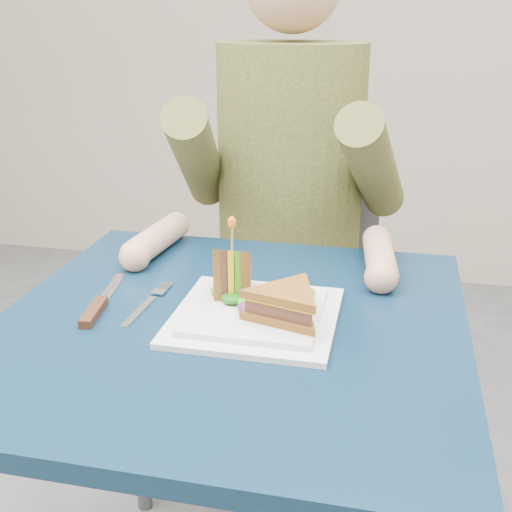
% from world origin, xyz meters
% --- Properties ---
extents(table, '(0.75, 0.75, 0.73)m').
position_xyz_m(table, '(0.00, 0.00, 0.65)').
color(table, '#081C30').
rests_on(table, ground).
extents(chair, '(0.42, 0.40, 0.93)m').
position_xyz_m(chair, '(0.00, 0.66, 0.54)').
color(chair, '#47474C').
rests_on(chair, ground).
extents(diner, '(0.54, 0.59, 0.74)m').
position_xyz_m(diner, '(-0.00, 0.54, 0.91)').
color(diner, '#474B22').
rests_on(diner, chair).
extents(plate, '(0.26, 0.26, 0.02)m').
position_xyz_m(plate, '(0.04, 0.01, 0.74)').
color(plate, white).
rests_on(plate, table).
extents(sandwich_flat, '(0.18, 0.18, 0.05)m').
position_xyz_m(sandwich_flat, '(0.09, -0.01, 0.78)').
color(sandwich_flat, brown).
rests_on(sandwich_flat, plate).
extents(sandwich_upright, '(0.08, 0.13, 0.13)m').
position_xyz_m(sandwich_upright, '(-0.01, 0.06, 0.78)').
color(sandwich_upright, brown).
rests_on(sandwich_upright, plate).
extents(fork, '(0.03, 0.18, 0.01)m').
position_xyz_m(fork, '(-0.15, 0.02, 0.73)').
color(fork, silver).
rests_on(fork, table).
extents(knife, '(0.05, 0.22, 0.02)m').
position_xyz_m(knife, '(-0.22, -0.01, 0.74)').
color(knife, silver).
rests_on(knife, table).
extents(toothpick, '(0.01, 0.01, 0.06)m').
position_xyz_m(toothpick, '(-0.01, 0.06, 0.85)').
color(toothpick, tan).
rests_on(toothpick, sandwich_upright).
extents(toothpick_frill, '(0.01, 0.01, 0.02)m').
position_xyz_m(toothpick_frill, '(-0.01, 0.06, 0.88)').
color(toothpick_frill, orange).
rests_on(toothpick_frill, sandwich_upright).
extents(lettuce_spill, '(0.15, 0.13, 0.02)m').
position_xyz_m(lettuce_spill, '(0.04, 0.02, 0.76)').
color(lettuce_spill, '#337A14').
rests_on(lettuce_spill, plate).
extents(onion_ring, '(0.04, 0.04, 0.02)m').
position_xyz_m(onion_ring, '(0.05, 0.02, 0.77)').
color(onion_ring, '#9E4C7A').
rests_on(onion_ring, plate).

